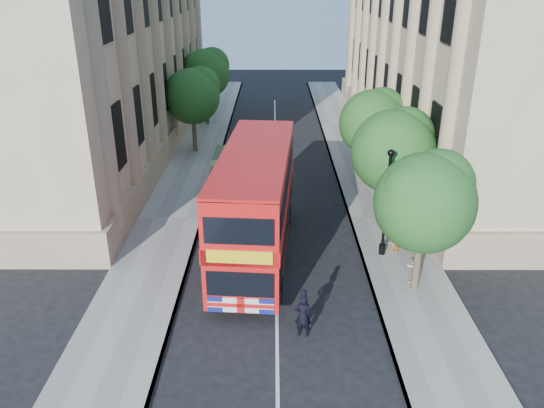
{
  "coord_description": "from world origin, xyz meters",
  "views": [
    {
      "loc": [
        -0.14,
        -16.12,
        12.25
      ],
      "look_at": [
        -0.2,
        6.87,
        2.3
      ],
      "focal_mm": 35.0,
      "sensor_mm": 36.0,
      "label": 1
    }
  ],
  "objects_px": {
    "woman_pedestrian": "(414,265)",
    "police_constable": "(303,316)",
    "lamp_post": "(386,207)",
    "double_decker_bus": "(256,201)",
    "box_van": "(230,177)"
  },
  "relations": [
    {
      "from": "double_decker_bus",
      "to": "police_constable",
      "type": "relative_size",
      "value": 6.52
    },
    {
      "from": "double_decker_bus",
      "to": "woman_pedestrian",
      "type": "height_order",
      "value": "double_decker_bus"
    },
    {
      "from": "box_van",
      "to": "woman_pedestrian",
      "type": "bearing_deg",
      "value": -47.94
    },
    {
      "from": "lamp_post",
      "to": "box_van",
      "type": "distance_m",
      "value": 10.72
    },
    {
      "from": "box_van",
      "to": "woman_pedestrian",
      "type": "distance_m",
      "value": 13.02
    },
    {
      "from": "lamp_post",
      "to": "police_constable",
      "type": "bearing_deg",
      "value": -123.87
    },
    {
      "from": "police_constable",
      "to": "double_decker_bus",
      "type": "bearing_deg",
      "value": -68.64
    },
    {
      "from": "woman_pedestrian",
      "to": "lamp_post",
      "type": "bearing_deg",
      "value": -94.24
    },
    {
      "from": "box_van",
      "to": "woman_pedestrian",
      "type": "xyz_separation_m",
      "value": [
        8.6,
        -9.77,
        -0.37
      ]
    },
    {
      "from": "woman_pedestrian",
      "to": "police_constable",
      "type": "bearing_deg",
      "value": 12.66
    },
    {
      "from": "double_decker_bus",
      "to": "woman_pedestrian",
      "type": "distance_m",
      "value": 7.49
    },
    {
      "from": "police_constable",
      "to": "woman_pedestrian",
      "type": "xyz_separation_m",
      "value": [
        4.91,
        3.59,
        0.04
      ]
    },
    {
      "from": "police_constable",
      "to": "woman_pedestrian",
      "type": "distance_m",
      "value": 6.08
    },
    {
      "from": "lamp_post",
      "to": "police_constable",
      "type": "height_order",
      "value": "lamp_post"
    },
    {
      "from": "police_constable",
      "to": "lamp_post",
      "type": "bearing_deg",
      "value": -119.75
    }
  ]
}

